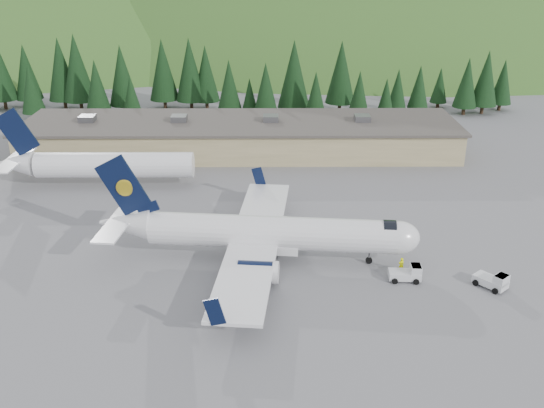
{
  "coord_description": "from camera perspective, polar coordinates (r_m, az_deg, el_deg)",
  "views": [
    {
      "loc": [
        -0.41,
        -58.57,
        31.57
      ],
      "look_at": [
        0.0,
        6.0,
        4.0
      ],
      "focal_mm": 40.0,
      "sensor_mm": 36.0,
      "label": 1
    }
  ],
  "objects": [
    {
      "name": "ramp_worker",
      "position": [
        64.89,
        12.06,
        -5.66
      ],
      "size": [
        0.74,
        0.59,
        1.76
      ],
      "primitive_type": "imported",
      "rotation": [
        0.0,
        0.0,
        3.44
      ],
      "color": "#F6FE00",
      "rests_on": "ground"
    },
    {
      "name": "terminal_building",
      "position": [
        100.92,
        -2.98,
        6.42
      ],
      "size": [
        71.0,
        17.0,
        6.1
      ],
      "color": "#93875B",
      "rests_on": "ground"
    },
    {
      "name": "second_airliner",
      "position": [
        88.82,
        -16.4,
        3.61
      ],
      "size": [
        27.5,
        11.0,
        10.05
      ],
      "color": "white",
      "rests_on": "ground"
    },
    {
      "name": "tree_line",
      "position": [
        124.13,
        -6.38,
        11.78
      ],
      "size": [
        112.25,
        19.21,
        14.43
      ],
      "color": "black",
      "rests_on": "ground"
    },
    {
      "name": "baggage_tug_b",
      "position": [
        64.79,
        20.11,
        -6.82
      ],
      "size": [
        3.35,
        3.51,
        1.73
      ],
      "rotation": [
        0.0,
        0.0,
        -0.85
      ],
      "color": "silver",
      "rests_on": "ground"
    },
    {
      "name": "hills",
      "position": [
        294.44,
        10.18,
        -0.12
      ],
      "size": [
        614.0,
        330.0,
        300.0
      ],
      "color": "#355D20",
      "rests_on": "ground"
    },
    {
      "name": "baggage_tug_a",
      "position": [
        63.76,
        12.66,
        -6.39
      ],
      "size": [
        3.32,
        2.13,
        1.72
      ],
      "rotation": [
        0.0,
        0.0,
        -0.07
      ],
      "color": "silver",
      "rests_on": "ground"
    },
    {
      "name": "ground",
      "position": [
        66.54,
        0.03,
        -5.2
      ],
      "size": [
        600.0,
        600.0,
        0.0
      ],
      "primitive_type": "plane",
      "color": "slate"
    },
    {
      "name": "airliner",
      "position": [
        65.22,
        -0.86,
        -2.78
      ],
      "size": [
        34.82,
        32.73,
        11.55
      ],
      "rotation": [
        0.0,
        0.0,
        -0.1
      ],
      "color": "white",
      "rests_on": "ground"
    }
  ]
}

